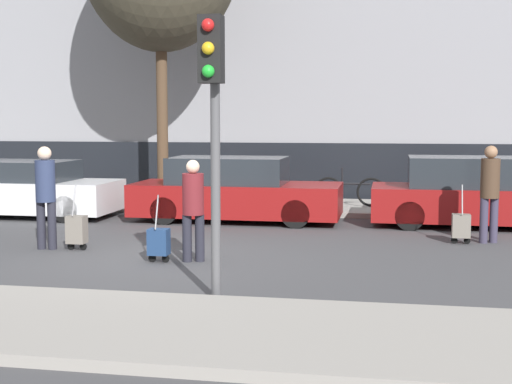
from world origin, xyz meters
TOP-DOWN VIEW (x-y plane):
  - ground_plane at (0.00, 0.00)m, footprint 80.00×80.00m
  - sidewalk_near at (0.00, -3.75)m, footprint 28.00×2.50m
  - sidewalk_far at (0.00, 7.00)m, footprint 28.00×3.00m
  - parked_car_0 at (-4.42, 4.47)m, footprint 3.93×1.80m
  - parked_car_1 at (0.41, 4.61)m, footprint 4.60×1.79m
  - parked_car_2 at (5.44, 4.72)m, footprint 4.11×1.75m
  - pedestrian_left at (-2.07, 0.61)m, footprint 0.35×0.34m
  - trolley_left at (-1.52, 0.62)m, footprint 0.34×0.29m
  - pedestrian_center at (0.74, 0.03)m, footprint 0.34×0.34m
  - trolley_center at (0.21, -0.13)m, footprint 0.34×0.29m
  - pedestrian_right at (5.59, 2.69)m, footprint 0.34×0.34m
  - trolley_right at (5.09, 2.48)m, footprint 0.34×0.29m
  - traffic_light at (1.67, -2.36)m, footprint 0.28×0.47m
  - parked_bicycle at (2.84, 6.82)m, footprint 1.77×0.06m

SIDE VIEW (x-z plane):
  - ground_plane at x=0.00m, z-range 0.00..0.00m
  - sidewalk_near at x=0.00m, z-range 0.00..0.12m
  - sidewalk_far at x=0.00m, z-range 0.00..0.12m
  - trolley_center at x=0.21m, z-range -0.21..0.86m
  - trolley_right at x=5.09m, z-range -0.21..0.87m
  - trolley_left at x=-1.52m, z-range -0.21..0.93m
  - parked_bicycle at x=2.84m, z-range 0.01..0.97m
  - parked_car_0 at x=-4.42m, z-range -0.03..1.27m
  - parked_car_1 at x=0.41m, z-range -0.05..1.38m
  - parked_car_2 at x=5.44m, z-range -0.06..1.42m
  - pedestrian_center at x=0.74m, z-range 0.11..1.73m
  - pedestrian_right at x=5.59m, z-range 0.13..1.91m
  - pedestrian_left at x=-2.07m, z-range 0.13..1.92m
  - traffic_light at x=1.67m, z-range 0.75..4.24m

